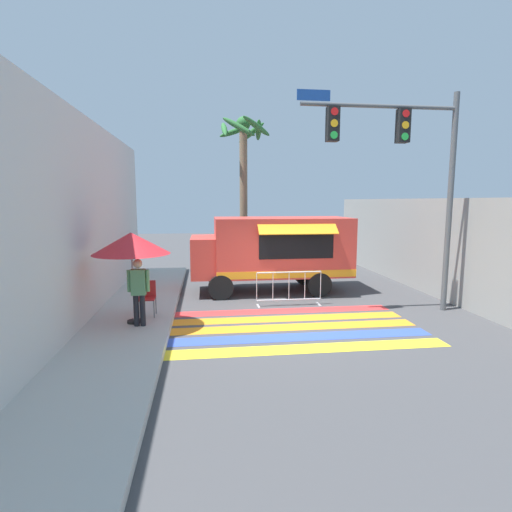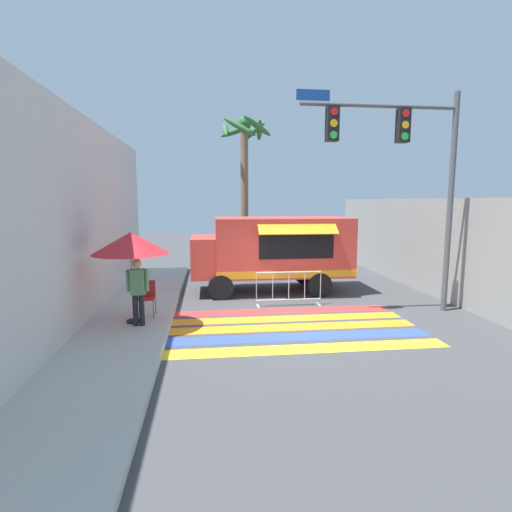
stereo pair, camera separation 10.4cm
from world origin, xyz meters
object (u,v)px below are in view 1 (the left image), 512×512
at_px(vendor_person, 139,288).
at_px(palm_tree, 243,165).
at_px(food_truck, 270,248).
at_px(patio_umbrella, 131,244).
at_px(folding_chair, 147,295).
at_px(barricade_front, 289,289).
at_px(traffic_signal_pole, 404,156).

xyz_separation_m(vendor_person, palm_tree, (3.31, 7.71, 3.63)).
xyz_separation_m(food_truck, vendor_person, (-3.88, -4.09, -0.43)).
bearing_deg(vendor_person, patio_umbrella, 138.58).
bearing_deg(patio_umbrella, palm_tree, 64.87).
distance_m(folding_chair, palm_tree, 8.53).
height_order(food_truck, folding_chair, food_truck).
bearing_deg(barricade_front, palm_tree, 98.39).
relative_size(traffic_signal_pole, vendor_person, 3.75).
bearing_deg(folding_chair, vendor_person, -110.55).
height_order(folding_chair, vendor_person, vendor_person).
distance_m(traffic_signal_pole, barricade_front, 5.02).
bearing_deg(traffic_signal_pole, food_truck, 136.19).
relative_size(traffic_signal_pole, palm_tree, 0.92).
height_order(folding_chair, palm_tree, palm_tree).
bearing_deg(barricade_front, food_truck, 97.45).
relative_size(patio_umbrella, folding_chair, 2.47).
relative_size(traffic_signal_pole, barricade_front, 3.06).
bearing_deg(traffic_signal_pole, barricade_front, 160.36).
distance_m(patio_umbrella, palm_tree, 8.60).
distance_m(traffic_signal_pole, vendor_person, 7.91).
bearing_deg(vendor_person, folding_chair, 103.15).
xyz_separation_m(traffic_signal_pole, barricade_front, (-2.97, 1.06, -3.91)).
height_order(traffic_signal_pole, patio_umbrella, traffic_signal_pole).
relative_size(food_truck, palm_tree, 0.82).
xyz_separation_m(patio_umbrella, vendor_person, (0.18, -0.28, -1.06)).
bearing_deg(vendor_person, barricade_front, 42.69).
xyz_separation_m(folding_chair, barricade_front, (4.09, 1.12, -0.21)).
height_order(traffic_signal_pole, folding_chair, traffic_signal_pole).
relative_size(food_truck, patio_umbrella, 2.43).
xyz_separation_m(food_truck, folding_chair, (-3.82, -3.16, -0.81)).
bearing_deg(traffic_signal_pole, vendor_person, -172.13).
height_order(traffic_signal_pole, palm_tree, palm_tree).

